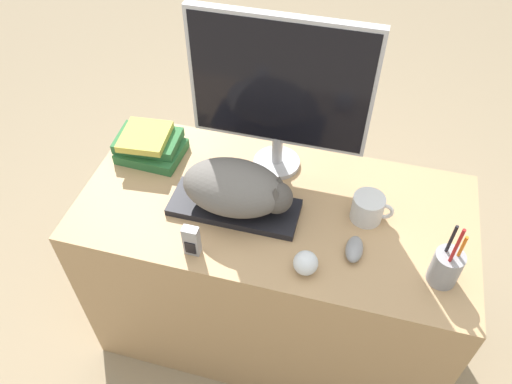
{
  "coord_description": "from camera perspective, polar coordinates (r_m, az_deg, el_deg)",
  "views": [
    {
      "loc": [
        0.21,
        -0.73,
        1.92
      ],
      "look_at": [
        -0.06,
        0.29,
        0.8
      ],
      "focal_mm": 35.0,
      "sensor_mm": 36.0,
      "label": 1
    }
  ],
  "objects": [
    {
      "name": "baseball",
      "position": [
        1.41,
        5.7,
        -8.08
      ],
      "size": [
        0.07,
        0.07,
        0.07
      ],
      "color": "silver",
      "rests_on": "desk"
    },
    {
      "name": "monitor",
      "position": [
        1.52,
        2.71,
        11.78
      ],
      "size": [
        0.56,
        0.16,
        0.55
      ],
      "color": "#B7B7BC",
      "rests_on": "desk"
    },
    {
      "name": "phone",
      "position": [
        1.44,
        -7.38,
        -5.56
      ],
      "size": [
        0.05,
        0.03,
        0.11
      ],
      "color": "#99999E",
      "rests_on": "desk"
    },
    {
      "name": "computer_mouse",
      "position": [
        1.48,
        11.17,
        -6.43
      ],
      "size": [
        0.05,
        0.1,
        0.04
      ],
      "color": "gray",
      "rests_on": "desk"
    },
    {
      "name": "cat",
      "position": [
        1.5,
        -2.12,
        0.43
      ],
      "size": [
        0.34,
        0.2,
        0.16
      ],
      "color": "#66605B",
      "rests_on": "keyboard"
    },
    {
      "name": "pen_cup",
      "position": [
        1.46,
        20.89,
        -7.98
      ],
      "size": [
        0.08,
        0.08,
        0.24
      ],
      "color": "#939399",
      "rests_on": "desk"
    },
    {
      "name": "keyboard",
      "position": [
        1.57,
        -2.48,
        -1.77
      ],
      "size": [
        0.41,
        0.16,
        0.02
      ],
      "color": "black",
      "rests_on": "desk"
    },
    {
      "name": "desk",
      "position": [
        1.88,
        1.89,
        -9.08
      ],
      "size": [
        1.25,
        0.61,
        0.74
      ],
      "color": "tan",
      "rests_on": "ground_plane"
    },
    {
      "name": "book_stack",
      "position": [
        1.77,
        -12.12,
        5.34
      ],
      "size": [
        0.23,
        0.18,
        0.1
      ],
      "color": "#2D6B38",
      "rests_on": "desk"
    },
    {
      "name": "coffee_mug",
      "position": [
        1.56,
        12.72,
        -1.83
      ],
      "size": [
        0.13,
        0.1,
        0.09
      ],
      "color": "silver",
      "rests_on": "desk"
    }
  ]
}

